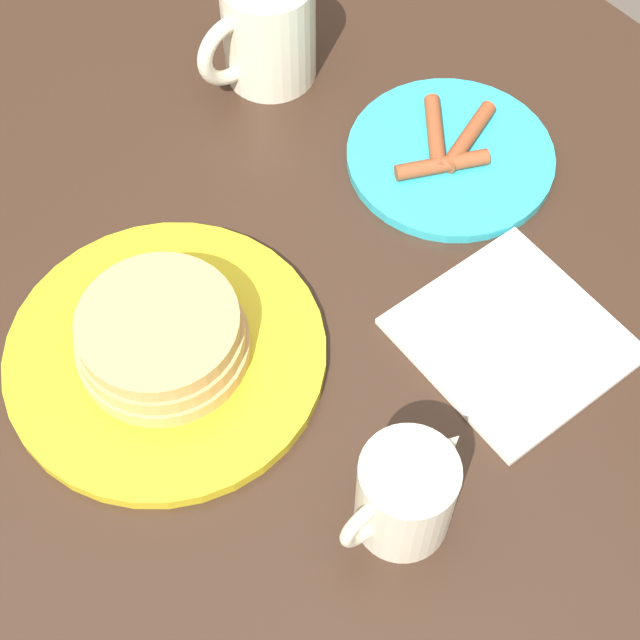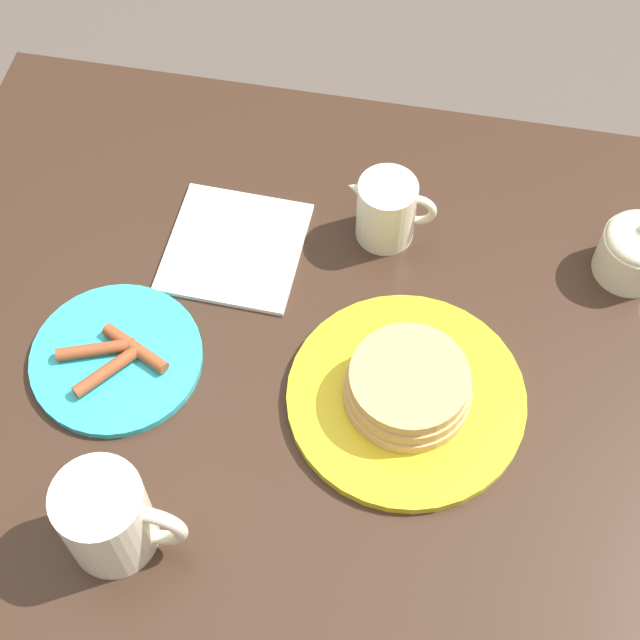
{
  "view_description": "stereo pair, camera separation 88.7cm",
  "coord_description": "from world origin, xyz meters",
  "views": [
    {
      "loc": [
        0.11,
        0.4,
        1.39
      ],
      "look_at": [
        -0.14,
        0.09,
        0.77
      ],
      "focal_mm": 55.0,
      "sensor_mm": 36.0,
      "label": 1
    },
    {
      "loc": [
        -0.04,
        -0.44,
        1.64
      ],
      "look_at": [
        -0.14,
        0.09,
        0.77
      ],
      "focal_mm": 55.0,
      "sensor_mm": 36.0,
      "label": 2
    }
  ],
  "objects": [
    {
      "name": "ground_plane",
      "position": [
        0.0,
        0.0,
        0.0
      ],
      "size": [
        8.0,
        8.0,
        0.0
      ],
      "primitive_type": "plane",
      "color": "#51473F"
    },
    {
      "name": "dining_table",
      "position": [
        0.0,
        0.0,
        0.61
      ],
      "size": [
        1.22,
        0.89,
        0.74
      ],
      "color": "#332116",
      "rests_on": "ground_plane"
    },
    {
      "name": "pancake_plate",
      "position": [
        -0.04,
        0.03,
        0.76
      ],
      "size": [
        0.25,
        0.25,
        0.06
      ],
      "color": "gold",
      "rests_on": "dining_table"
    },
    {
      "name": "side_plate_bacon",
      "position": [
        -0.34,
        0.02,
        0.74
      ],
      "size": [
        0.18,
        0.18,
        0.02
      ],
      "color": "#2DADBC",
      "rests_on": "dining_table"
    },
    {
      "name": "coffee_mug",
      "position": [
        -0.29,
        -0.17,
        0.79
      ],
      "size": [
        0.12,
        0.08,
        0.1
      ],
      "color": "beige",
      "rests_on": "dining_table"
    },
    {
      "name": "creamer_pitcher",
      "position": [
        -0.09,
        0.24,
        0.78
      ],
      "size": [
        0.1,
        0.07,
        0.09
      ],
      "color": "beige",
      "rests_on": "dining_table"
    },
    {
      "name": "napkin",
      "position": [
        -0.26,
        0.19,
        0.74
      ],
      "size": [
        0.15,
        0.16,
        0.01
      ],
      "color": "silver",
      "rests_on": "dining_table"
    }
  ]
}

